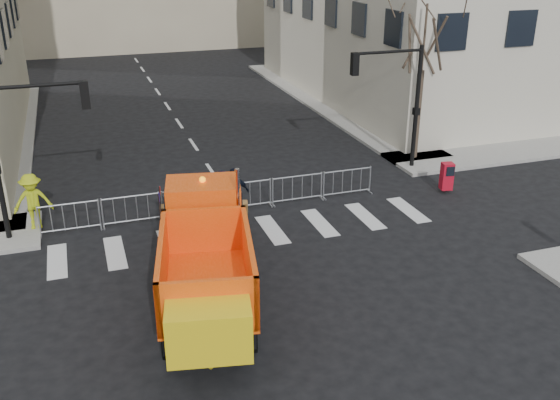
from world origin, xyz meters
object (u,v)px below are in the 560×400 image
object	(u,v)px
worker	(33,201)
cop_a	(222,195)
cop_c	(235,195)
newspaper_box	(447,176)
cop_b	(205,198)
plow_truck	(206,255)

from	to	relation	value
worker	cop_a	bearing A→B (deg)	-8.86
cop_c	newspaper_box	size ratio (longest dim) A/B	1.87
cop_a	cop_b	xyz separation A→B (m)	(-0.62, 0.00, -0.07)
cop_b	cop_c	world-z (taller)	cop_c
plow_truck	cop_b	xyz separation A→B (m)	(1.14, 5.52, -0.70)
cop_c	worker	world-z (taller)	worker
worker	newspaper_box	world-z (taller)	worker
cop_a	cop_c	world-z (taller)	cop_c
cop_c	worker	size ratio (longest dim) A/B	1.04
cop_b	newspaper_box	distance (m)	9.73
plow_truck	cop_a	size ratio (longest dim) A/B	5.00
cop_a	worker	size ratio (longest dim) A/B	0.95
plow_truck	cop_b	size ratio (longest dim) A/B	5.41
cop_b	newspaper_box	world-z (taller)	cop_b
cop_b	worker	xyz separation A→B (m)	(-5.78, 1.00, 0.27)
cop_a	cop_c	distance (m)	0.60
plow_truck	cop_a	distance (m)	5.83
cop_c	newspaper_box	bearing A→B (deg)	154.84
worker	cop_b	bearing A→B (deg)	-9.79
newspaper_box	worker	bearing A→B (deg)	-174.60
cop_a	worker	distance (m)	6.48
cop_a	worker	xyz separation A→B (m)	(-6.40, 1.00, 0.20)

